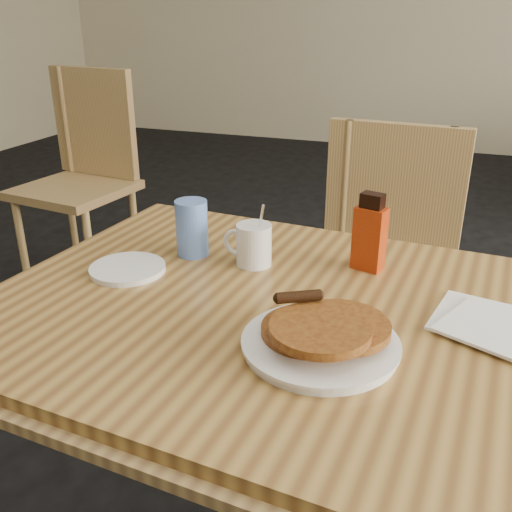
{
  "coord_description": "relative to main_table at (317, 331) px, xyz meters",
  "views": [
    {
      "loc": [
        0.27,
        -0.85,
        1.27
      ],
      "look_at": [
        -0.06,
        0.03,
        0.87
      ],
      "focal_mm": 40.0,
      "sensor_mm": 36.0,
      "label": 1
    }
  ],
  "objects": [
    {
      "name": "side_saucer",
      "position": [
        -0.44,
        0.04,
        0.05
      ],
      "size": [
        0.19,
        0.19,
        0.01
      ],
      "primitive_type": "cylinder",
      "rotation": [
        0.0,
        0.0,
        -0.2
      ],
      "color": "white",
      "rests_on": "main_table"
    },
    {
      "name": "blue_tumbler",
      "position": [
        -0.34,
        0.17,
        0.1
      ],
      "size": [
        0.09,
        0.09,
        0.13
      ],
      "primitive_type": "cylinder",
      "rotation": [
        0.0,
        0.0,
        -0.34
      ],
      "color": "#5F88DF",
      "rests_on": "main_table"
    },
    {
      "name": "chair_wall_extra",
      "position": [
        -1.47,
        1.3,
        -0.09
      ],
      "size": [
        0.52,
        0.52,
        1.03
      ],
      "rotation": [
        0.0,
        0.0,
        -0.12
      ],
      "color": "tan",
      "rests_on": "floor"
    },
    {
      "name": "main_table",
      "position": [
        0.0,
        0.0,
        0.0
      ],
      "size": [
        1.39,
        0.99,
        0.75
      ],
      "rotation": [
        0.0,
        0.0,
        -0.07
      ],
      "color": "#AD823D",
      "rests_on": "floor"
    },
    {
      "name": "pancake_plate",
      "position": [
        0.03,
        -0.12,
        0.06
      ],
      "size": [
        0.26,
        0.26,
        0.08
      ],
      "rotation": [
        0.0,
        0.0,
        0.09
      ],
      "color": "white",
      "rests_on": "main_table"
    },
    {
      "name": "syrup_bottle",
      "position": [
        0.05,
        0.23,
        0.12
      ],
      "size": [
        0.07,
        0.06,
        0.17
      ],
      "rotation": [
        0.0,
        0.0,
        -0.26
      ],
      "color": "maroon",
      "rests_on": "main_table"
    },
    {
      "name": "chair_main_far",
      "position": [
        0.03,
        0.75,
        -0.14
      ],
      "size": [
        0.47,
        0.47,
        0.96
      ],
      "rotation": [
        0.0,
        0.0,
        -0.08
      ],
      "color": "tan",
      "rests_on": "floor"
    },
    {
      "name": "napkin_stack",
      "position": [
        0.3,
        0.06,
        0.05
      ],
      "size": [
        0.23,
        0.24,
        0.01
      ],
      "rotation": [
        0.0,
        0.0,
        -0.2
      ],
      "color": "white",
      "rests_on": "main_table"
    },
    {
      "name": "coffee_mug",
      "position": [
        -0.19,
        0.17,
        0.09
      ],
      "size": [
        0.11,
        0.08,
        0.15
      ],
      "rotation": [
        0.0,
        0.0,
        0.28
      ],
      "color": "white",
      "rests_on": "main_table"
    }
  ]
}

